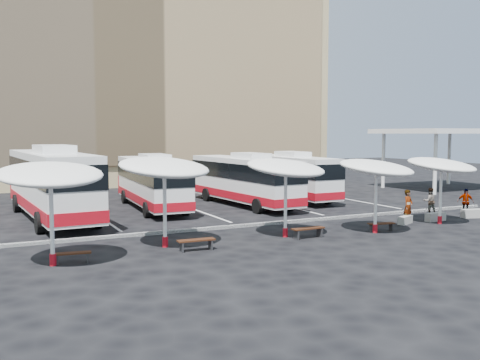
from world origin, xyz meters
name	(u,v)px	position (x,y,z in m)	size (l,w,h in m)	color
ground	(248,229)	(0.00, 0.00, 0.00)	(120.00, 120.00, 0.00)	black
sandstone_building	(108,57)	(0.00, 31.87, 12.63)	(42.00, 18.25, 29.60)	tan
service_canopy	(444,133)	(24.00, 10.00, 4.87)	(10.00, 8.00, 5.20)	white
curb_divider	(244,226)	(0.00, 0.50, 0.07)	(34.00, 0.25, 0.15)	black
bay_lines	(192,209)	(0.00, 8.00, 0.01)	(24.15, 12.00, 0.01)	white
bus_0	(51,181)	(-8.57, 7.57, 2.14)	(3.71, 13.36, 4.19)	white
bus_1	(151,180)	(-2.28, 9.22, 1.80)	(3.07, 11.25, 3.53)	white
bus_2	(243,178)	(3.70, 8.02, 1.81)	(3.15, 11.31, 3.55)	white
bus_3	(286,175)	(8.00, 9.73, 1.80)	(2.66, 11.12, 3.52)	white
sunshade_0	(50,175)	(-9.85, -3.69, 3.33)	(3.94, 3.99, 3.92)	white
sunshade_1	(164,168)	(-5.17, -2.41, 3.38)	(4.85, 4.88, 3.98)	white
sunshade_2	(286,168)	(0.56, -2.73, 3.22)	(4.61, 4.64, 3.79)	white
sunshade_3	(376,168)	(5.02, -3.73, 3.15)	(4.63, 4.65, 3.71)	white
sunshade_4	(441,165)	(9.87, -3.18, 3.12)	(4.41, 4.44, 3.67)	white
wood_bench_0	(73,255)	(-9.15, -3.63, 0.31)	(1.37, 0.54, 0.41)	black
wood_bench_1	(196,242)	(-4.25, -3.67, 0.37)	(1.58, 0.48, 0.48)	black
wood_bench_2	(308,230)	(1.35, -3.44, 0.38)	(1.62, 0.48, 0.49)	black
wood_bench_3	(381,225)	(5.57, -3.54, 0.32)	(1.39, 0.61, 0.41)	black
conc_bench_0	(405,220)	(8.17, -2.42, 0.21)	(1.11, 0.37, 0.42)	gray
conc_bench_1	(435,217)	(10.31, -2.45, 0.23)	(1.23, 0.41, 0.46)	gray
conc_bench_2	(473,213)	(13.16, -2.52, 0.24)	(1.31, 0.44, 0.49)	gray
passenger_0	(408,206)	(8.63, -2.11, 0.89)	(0.65, 0.43, 1.78)	black
passenger_1	(430,201)	(11.88, -0.52, 0.79)	(0.77, 0.60, 1.59)	black
passenger_2	(465,202)	(13.58, -1.59, 0.78)	(0.92, 0.38, 1.57)	black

